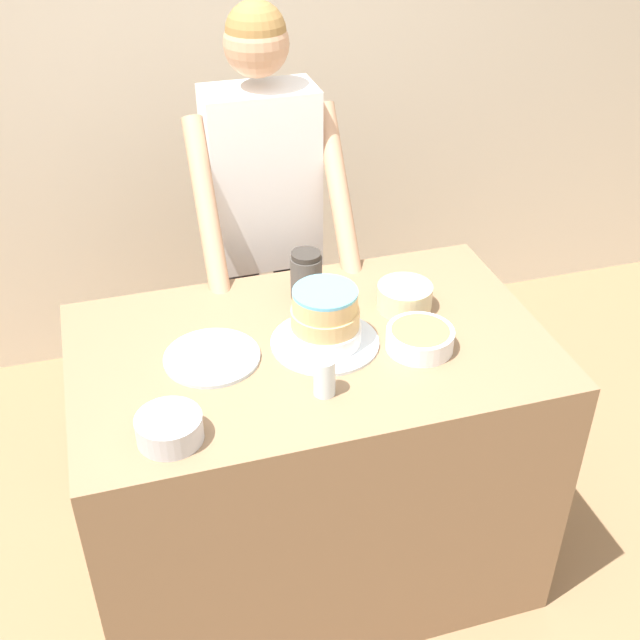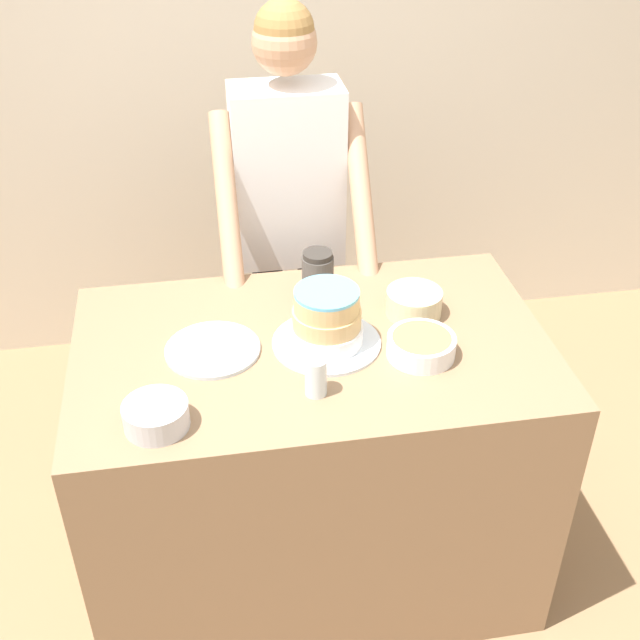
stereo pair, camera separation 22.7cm
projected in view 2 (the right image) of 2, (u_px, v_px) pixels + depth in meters
The scene contains 10 objects.
wall_back at pixel (255, 72), 3.43m from camera, with size 10.00×0.05×2.60m.
counter at pixel (313, 461), 2.64m from camera, with size 1.41×0.86×0.96m.
person_baker at pixel (289, 200), 2.88m from camera, with size 0.53×0.49×1.78m.
cake at pixel (327, 321), 2.32m from camera, with size 0.32×0.32×0.18m.
frosting_bowl_white at pixel (156, 414), 2.05m from camera, with size 0.17×0.17×0.07m.
frosting_bowl_pink at pixel (414, 302), 2.48m from camera, with size 0.17×0.17×0.08m.
frosting_bowl_yellow at pixel (421, 345), 2.31m from camera, with size 0.20×0.20×0.06m.
drinking_glass at pixel (316, 377), 2.15m from camera, with size 0.06×0.06×0.11m.
ceramic_plate at pixel (213, 349), 2.34m from camera, with size 0.28×0.28×0.01m.
stoneware_jar at pixel (318, 275), 2.54m from camera, with size 0.10×0.10×0.16m.
Camera 2 is at (-0.30, -1.47, 2.35)m, focal length 45.00 mm.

